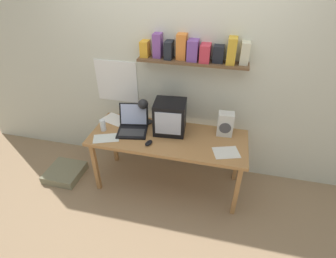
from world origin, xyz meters
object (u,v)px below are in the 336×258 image
Objects in this scene: juice_glass at (103,126)px; open_notebook at (106,138)px; computer_mouse at (149,143)px; floor_cushion at (65,172)px; space_heater at (225,124)px; corner_desk at (168,141)px; crt_monitor at (170,117)px; loose_paper_near_laptop at (115,119)px; loose_paper_near_monitor at (226,152)px; desk_lamp at (144,106)px; laptop at (133,124)px.

juice_glass is 0.18m from open_notebook.
floor_cushion is (-1.14, 0.00, -0.67)m from computer_mouse.
corner_desk is at bearing -165.11° from space_heater.
crt_monitor is 1.05× the size of loose_paper_near_laptop.
crt_monitor reaches higher than loose_paper_near_monitor.
space_heater is at bearing 97.38° from loose_paper_near_monitor.
juice_glass is at bearing 124.00° from open_notebook.
computer_mouse is at bearing -157.00° from space_heater.
desk_lamp is (-0.31, 0.05, 0.07)m from crt_monitor.
crt_monitor is 0.60m from space_heater.
open_notebook is 0.38m from loose_paper_near_laptop.
laptop reaches higher than juice_glass.
corner_desk is 4.40× the size of laptop.
laptop is at bearing 138.01° from computer_mouse.
corner_desk is 4.97× the size of loose_paper_near_laptop.
loose_paper_near_monitor is 1.27m from open_notebook.
computer_mouse is 0.38× the size of open_notebook.
crt_monitor is 0.32m from desk_lamp.
laptop is 2.91× the size of juice_glass.
crt_monitor is 1.21× the size of loose_paper_near_monitor.
computer_mouse is at bearing -52.68° from laptop.
loose_paper_near_laptop is (-0.54, 0.37, -0.01)m from computer_mouse.
desk_lamp is 0.79× the size of floor_cushion.
desk_lamp is at bearing 162.40° from loose_paper_near_monitor.
computer_mouse reaches higher than floor_cushion.
crt_monitor is 0.85× the size of floor_cushion.
laptop is 1.16× the size of desk_lamp.
juice_glass is 1.14× the size of computer_mouse.
laptop reaches higher than loose_paper_near_monitor.
space_heater is at bearing 22.25° from desk_lamp.
laptop is at bearing -109.22° from desk_lamp.
crt_monitor is 3.07× the size of computer_mouse.
crt_monitor is 1.57m from floor_cushion.
laptop is 1.13× the size of loose_paper_near_laptop.
loose_paper_near_monitor is at bearing 3.20° from desk_lamp.
laptop is 1.17m from floor_cushion.
floor_cushion is (-0.99, -0.34, -0.90)m from desk_lamp.
floor_cushion is at bearing -148.50° from loose_paper_near_laptop.
open_notebook is (-0.32, -0.35, -0.24)m from desk_lamp.
space_heater is 0.35m from loose_paper_near_monitor.
laptop reaches higher than computer_mouse.
laptop reaches higher than open_notebook.
loose_paper_near_monitor is at bearing -11.90° from corner_desk.
computer_mouse reaches higher than loose_paper_near_laptop.
space_heater is 0.89× the size of loose_paper_near_monitor.
corner_desk is 0.75m from juice_glass.
space_heater is 0.85× the size of open_notebook.
corner_desk is at bearing -17.50° from laptop.
laptop reaches higher than space_heater.
laptop is (-0.42, 0.05, 0.13)m from corner_desk.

